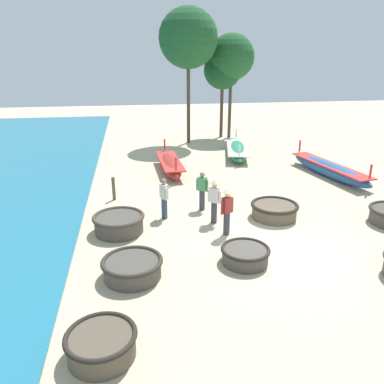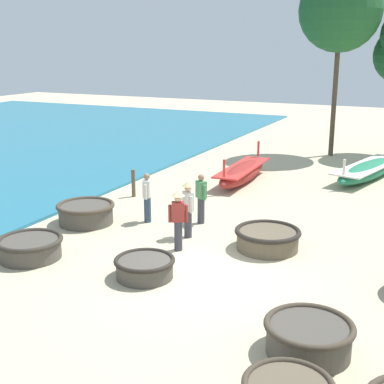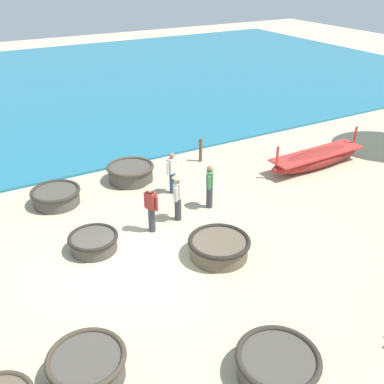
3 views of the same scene
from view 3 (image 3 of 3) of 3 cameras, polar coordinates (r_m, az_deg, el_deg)
The scene contains 14 objects.
ground_plane at distance 12.91m, azimuth -7.63°, elevation -9.05°, with size 80.00×80.00×0.00m, color #C6B793.
sea at distance 31.89m, azimuth -15.35°, elevation 13.09°, with size 28.00×52.00×0.10m, color teal.
coracle_far_right at distance 16.25m, azimuth -16.88°, elevation -0.48°, with size 1.71×1.71×0.56m.
coracle_beside_post at distance 9.99m, azimuth -13.15°, elevation -20.66°, with size 1.63×1.63×0.61m.
coracle_far_left at distance 13.53m, azimuth -12.39°, elevation -6.20°, with size 1.47×1.47×0.49m.
coracle_front_right at distance 9.95m, azimuth 10.78°, elevation -20.74°, with size 1.76×1.76×0.59m.
coracle_weathered at distance 17.31m, azimuth -7.79°, elevation 2.50°, with size 1.80×1.80×0.64m.
coracle_nearest at distance 12.95m, azimuth 3.45°, elevation -6.95°, with size 1.80×1.80×0.57m.
long_boat_blue_hull at distance 18.96m, azimuth 15.54°, elevation 4.15°, with size 1.15×4.68×1.34m.
fisherman_crouching at distance 13.77m, azimuth -5.22°, elevation -1.57°, with size 0.48×0.36×1.67m.
fisherman_by_coracle at distance 16.06m, azimuth -2.52°, elevation 2.57°, with size 0.31×0.51×1.57m.
fisherman_standing_left at distance 14.32m, azimuth -1.83°, elevation -0.21°, with size 0.43×0.39×1.67m.
fisherman_with_hat at distance 15.10m, azimuth 2.26°, elevation 0.84°, with size 0.44×0.38×1.57m.
mooring_post_shoreline at distance 18.77m, azimuth 1.10°, elevation 5.36°, with size 0.14×0.14×1.01m, color brown.
Camera 3 is at (9.71, -3.56, 7.72)m, focal length 42.00 mm.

